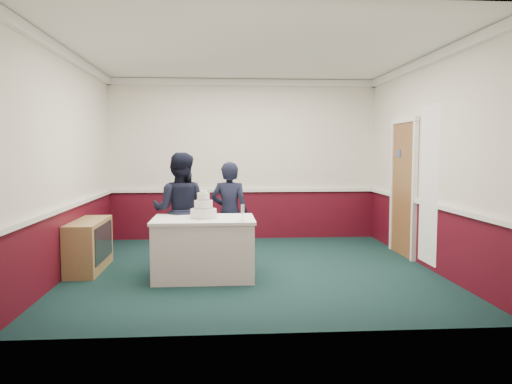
{
  "coord_description": "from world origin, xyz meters",
  "views": [
    {
      "loc": [
        -0.46,
        -6.91,
        1.66
      ],
      "look_at": [
        0.04,
        -0.1,
        1.1
      ],
      "focal_mm": 35.0,
      "sensor_mm": 36.0,
      "label": 1
    }
  ],
  "objects": [
    {
      "name": "cake_knife",
      "position": [
        -0.7,
        -0.62,
        0.79
      ],
      "size": [
        0.07,
        0.22,
        0.0
      ],
      "primitive_type": "cube",
      "rotation": [
        0.0,
        0.0,
        -0.25
      ],
      "color": "silver",
      "rests_on": "cake_table"
    },
    {
      "name": "person_woman",
      "position": [
        -0.32,
        0.29,
        0.76
      ],
      "size": [
        0.62,
        0.48,
        1.51
      ],
      "primitive_type": "imported",
      "rotation": [
        0.0,
        0.0,
        2.91
      ],
      "color": "black",
      "rests_on": "ground"
    },
    {
      "name": "wedding_cake",
      "position": [
        -0.67,
        -0.42,
        0.9
      ],
      "size": [
        0.35,
        0.35,
        0.36
      ],
      "color": "white",
      "rests_on": "cake_table"
    },
    {
      "name": "person_man",
      "position": [
        -1.02,
        0.18,
        0.82
      ],
      "size": [
        0.88,
        0.73,
        1.64
      ],
      "primitive_type": "imported",
      "rotation": [
        0.0,
        0.0,
        3.0
      ],
      "color": "black",
      "rests_on": "ground"
    },
    {
      "name": "cake_table",
      "position": [
        -0.67,
        -0.42,
        0.4
      ],
      "size": [
        1.32,
        0.92,
        0.79
      ],
      "color": "white",
      "rests_on": "ground"
    },
    {
      "name": "room_shell",
      "position": [
        0.08,
        0.61,
        1.97
      ],
      "size": [
        5.0,
        5.0,
        3.0
      ],
      "color": "silver",
      "rests_on": "ground"
    },
    {
      "name": "ground",
      "position": [
        0.0,
        0.0,
        0.0
      ],
      "size": [
        5.0,
        5.0,
        0.0
      ],
      "primitive_type": "plane",
      "color": "#112B29",
      "rests_on": "ground"
    },
    {
      "name": "sideboard",
      "position": [
        -2.28,
        0.1,
        0.35
      ],
      "size": [
        0.41,
        1.2,
        0.7
      ],
      "color": "#9E794C",
      "rests_on": "ground"
    },
    {
      "name": "champagne_flute",
      "position": [
        -0.17,
        -0.7,
        0.93
      ],
      "size": [
        0.05,
        0.05,
        0.21
      ],
      "color": "silver",
      "rests_on": "cake_table"
    }
  ]
}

